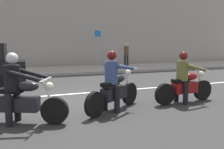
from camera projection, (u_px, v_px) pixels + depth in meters
ground_plane at (65, 101)px, 7.17m from camera, size 80.00×80.00×0.00m
sidewalk_slab at (44, 71)px, 14.57m from camera, size 40.00×4.40×0.14m
lane_marking_stripe at (64, 95)px, 8.04m from camera, size 18.00×0.14×0.01m
motorcycle_with_rider_denim_blue at (114, 86)px, 6.07m from camera, size 1.91×1.27×1.60m
motorcycle_with_rider_black_leather at (18, 95)px, 5.04m from camera, size 2.07×1.08×1.58m
motorcycle_with_rider_olive at (185, 82)px, 6.89m from camera, size 2.11×0.70×1.55m
street_sign_post at (98, 45)px, 16.28m from camera, size 0.44×0.08×2.61m
pedestrian_bystander at (126, 53)px, 16.08m from camera, size 0.34×0.34×1.69m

